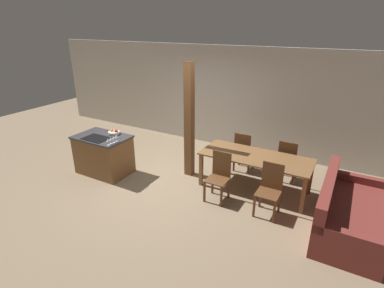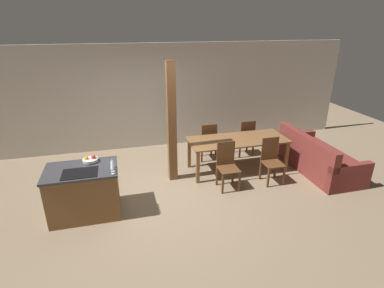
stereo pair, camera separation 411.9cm
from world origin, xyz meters
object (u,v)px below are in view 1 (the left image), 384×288
object	(u,v)px
wine_glass_end	(116,136)
timber_post	(189,122)
dining_chair_near_left	(219,176)
dining_chair_near_right	(270,189)
dining_chair_far_right	(287,161)
couch	(347,214)
dining_table	(256,160)
kitchen_island	(104,154)
wine_glass_middle	(111,139)
wine_glass_near	(108,140)
fruit_bowl	(114,132)
dining_chair_far_left	(243,152)
wine_glass_far	(114,138)

from	to	relation	value
wine_glass_end	timber_post	distance (m)	1.57
dining_chair_near_left	dining_chair_near_right	size ratio (longest dim) A/B	1.00
dining_chair_near_right	dining_chair_far_right	distance (m)	1.33
wine_glass_end	couch	bearing A→B (deg)	6.76
timber_post	dining_table	bearing A→B (deg)	2.26
dining_chair_far_right	kitchen_island	bearing A→B (deg)	23.39
kitchen_island	wine_glass_middle	world-z (taller)	wine_glass_middle
wine_glass_end	dining_chair_far_right	xyz separation A→B (m)	(3.20, 1.69, -0.51)
wine_glass_near	dining_table	distance (m)	3.01
wine_glass_near	dining_chair_near_left	world-z (taller)	wine_glass_near
wine_glass_middle	dining_chair_far_right	size ratio (longest dim) A/B	0.16
timber_post	couch	bearing A→B (deg)	-7.67
wine_glass_near	dining_chair_near_right	bearing A→B (deg)	10.75
dining_chair_near_right	couch	world-z (taller)	dining_chair_near_right
dining_table	dining_chair_near_left	world-z (taller)	dining_chair_near_left
fruit_bowl	dining_chair_far_right	bearing A→B (deg)	20.94
fruit_bowl	timber_post	world-z (taller)	timber_post
kitchen_island	dining_chair_far_left	bearing A→B (deg)	30.47
wine_glass_near	wine_glass_end	xyz separation A→B (m)	(0.00, 0.25, 0.00)
wine_glass_end	timber_post	world-z (taller)	timber_post
dining_chair_near_right	dining_chair_far_right	size ratio (longest dim) A/B	1.00
wine_glass_near	couch	bearing A→B (deg)	9.85
wine_glass_middle	dining_table	distance (m)	2.98
wine_glass_middle	dining_chair_far_left	xyz separation A→B (m)	(2.22, 1.86, -0.51)
dining_chair_near_left	couch	distance (m)	2.27
dining_chair_far_left	dining_chair_far_right	world-z (taller)	same
kitchen_island	couch	bearing A→B (deg)	5.12
dining_chair_near_left	wine_glass_middle	bearing A→B (deg)	-166.65
wine_glass_near	dining_chair_far_right	xyz separation A→B (m)	(3.20, 1.94, -0.51)
wine_glass_end	dining_chair_near_right	world-z (taller)	wine_glass_end
dining_chair_near_left	dining_chair_near_right	distance (m)	0.99
dining_chair_near_right	dining_chair_far_left	world-z (taller)	same
dining_table	dining_chair_far_right	world-z (taller)	dining_chair_far_right
wine_glass_middle	wine_glass_far	distance (m)	0.08
dining_chair_far_left	timber_post	size ratio (longest dim) A/B	0.38
wine_glass_end	dining_chair_far_left	size ratio (longest dim) A/B	0.16
kitchen_island	dining_chair_near_right	xyz separation A→B (m)	(3.73, 0.28, 0.05)
wine_glass_far	dining_chair_near_right	world-z (taller)	wine_glass_far
dining_table	dining_chair_near_left	xyz separation A→B (m)	(-0.49, -0.67, -0.17)
wine_glass_middle	wine_glass_far	world-z (taller)	same
dining_chair_near_right	couch	xyz separation A→B (m)	(1.27, 0.17, -0.20)
kitchen_island	wine_glass_middle	xyz separation A→B (m)	(0.53, -0.25, 0.56)
wine_glass_middle	dining_chair_far_left	size ratio (longest dim) A/B	0.16
fruit_bowl	wine_glass_near	bearing A→B (deg)	-56.50
wine_glass_end	dining_table	world-z (taller)	wine_glass_end
kitchen_island	dining_chair_far_right	size ratio (longest dim) A/B	1.26
dining_chair_near_left	couch	world-z (taller)	dining_chair_near_left
kitchen_island	couch	world-z (taller)	kitchen_island
kitchen_island	wine_glass_end	size ratio (longest dim) A/B	8.08
wine_glass_far	dining_chair_near_left	distance (m)	2.32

